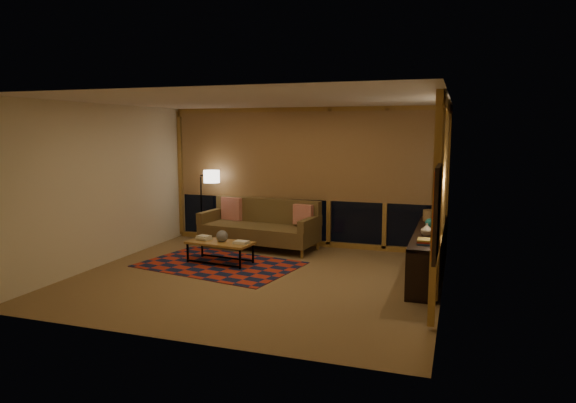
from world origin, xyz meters
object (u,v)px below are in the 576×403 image
(sofa, at_px, (259,225))
(bookshelf, at_px, (427,253))
(floor_lamp, at_px, (201,205))
(coffee_table, at_px, (220,252))

(sofa, relative_size, bookshelf, 0.79)
(sofa, relative_size, floor_lamp, 1.52)
(coffee_table, relative_size, floor_lamp, 0.77)
(coffee_table, distance_m, floor_lamp, 2.04)
(floor_lamp, xyz_separation_m, bookshelf, (4.59, -1.18, -0.39))
(coffee_table, bearing_deg, bookshelf, 13.01)
(bookshelf, bearing_deg, coffee_table, -173.53)
(sofa, xyz_separation_m, bookshelf, (3.19, -0.87, -0.11))
(sofa, bearing_deg, bookshelf, -8.87)
(floor_lamp, bearing_deg, bookshelf, 8.06)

